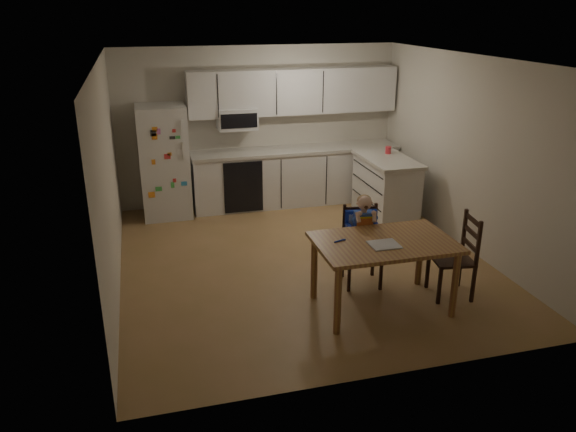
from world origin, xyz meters
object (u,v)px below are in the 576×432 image
(kitchen_island, at_px, (386,187))
(red_cup, at_px, (388,150))
(refrigerator, at_px, (164,162))
(dining_table, at_px, (384,250))
(chair_booster, at_px, (362,230))
(chair_side, at_px, (461,251))

(kitchen_island, distance_m, red_cup, 0.58)
(refrigerator, bearing_deg, dining_table, -59.88)
(red_cup, xyz_separation_m, chair_booster, (-1.28, -2.15, -0.34))
(refrigerator, bearing_deg, chair_booster, -54.79)
(dining_table, bearing_deg, red_cup, 65.03)
(refrigerator, distance_m, kitchen_island, 3.38)
(red_cup, distance_m, chair_side, 2.79)
(refrigerator, distance_m, red_cup, 3.41)
(kitchen_island, distance_m, dining_table, 2.81)
(red_cup, relative_size, dining_table, 0.08)
(kitchen_island, xyz_separation_m, chair_side, (-0.24, -2.51, 0.06))
(chair_side, bearing_deg, chair_booster, -112.68)
(dining_table, bearing_deg, chair_side, 2.13)
(kitchen_island, bearing_deg, red_cup, 63.75)
(red_cup, bearing_deg, dining_table, -114.97)
(kitchen_island, height_order, chair_side, chair_side)
(kitchen_island, height_order, red_cup, red_cup)
(chair_booster, height_order, chair_side, chair_booster)
(red_cup, height_order, chair_booster, chair_booster)
(kitchen_island, height_order, dining_table, kitchen_island)
(kitchen_island, relative_size, chair_side, 1.34)
(kitchen_island, xyz_separation_m, dining_table, (-1.18, -2.55, 0.20))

